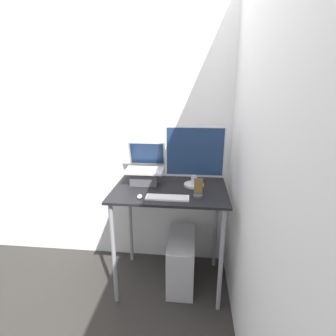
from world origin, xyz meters
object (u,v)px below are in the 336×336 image
Objects in this scene: laptop at (145,173)px; computer_tower at (181,260)px; mouse at (140,197)px; monitor at (195,157)px; cell_phone at (198,192)px.

laptop is 0.86m from computer_tower.
mouse is 0.80m from computer_tower.
monitor reaches higher than mouse.
cell_phone is 0.76m from computer_tower.
computer_tower is (0.33, -0.11, -0.79)m from laptop.
cell_phone is at bearing 8.96° from mouse.
cell_phone is at bearing -81.73° from monitor.
monitor reaches higher than cell_phone.
laptop is 0.66× the size of computer_tower.
mouse is (0.02, -0.33, -0.08)m from laptop.
computer_tower is (-0.09, -0.08, -0.95)m from monitor.
laptop is at bearing 176.63° from monitor.
computer_tower is at bearing -138.44° from monitor.
cell_phone is (0.03, -0.23, -0.21)m from monitor.
monitor is at bearing -3.37° from laptop.
laptop is at bearing 93.29° from mouse.
mouse is at bearing -143.35° from monitor.
monitor is 0.96m from computer_tower.
laptop is 2.24× the size of cell_phone.
monitor is at bearing 98.27° from cell_phone.
laptop is at bearing 162.09° from computer_tower.
laptop is 0.46m from monitor.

